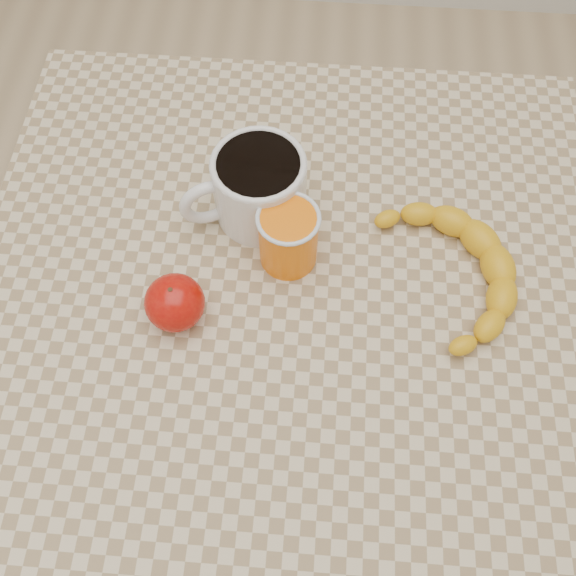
# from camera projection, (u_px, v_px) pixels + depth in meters

# --- Properties ---
(ground) EXTENTS (3.00, 3.00, 0.00)m
(ground) POSITION_uv_depth(u_px,v_px,m) (288.00, 446.00, 1.45)
(ground) COLOR tan
(ground) RESTS_ON ground
(table) EXTENTS (0.80, 0.80, 0.75)m
(table) POSITION_uv_depth(u_px,v_px,m) (288.00, 324.00, 0.87)
(table) COLOR #C9B48E
(table) RESTS_ON ground
(coffee_mug) EXTENTS (0.18, 0.16, 0.10)m
(coffee_mug) POSITION_uv_depth(u_px,v_px,m) (257.00, 186.00, 0.80)
(coffee_mug) COLOR silver
(coffee_mug) RESTS_ON table
(orange_juice_glass) EXTENTS (0.08, 0.08, 0.09)m
(orange_juice_glass) POSITION_uv_depth(u_px,v_px,m) (288.00, 237.00, 0.78)
(orange_juice_glass) COLOR orange
(orange_juice_glass) RESTS_ON table
(apple) EXTENTS (0.09, 0.09, 0.07)m
(apple) POSITION_uv_depth(u_px,v_px,m) (175.00, 303.00, 0.75)
(apple) COLOR #9A0605
(apple) RESTS_ON table
(banana) EXTENTS (0.32, 0.36, 0.04)m
(banana) POSITION_uv_depth(u_px,v_px,m) (454.00, 270.00, 0.78)
(banana) COLOR gold
(banana) RESTS_ON table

